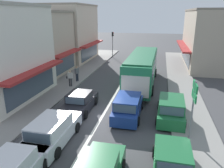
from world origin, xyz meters
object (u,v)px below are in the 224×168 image
Objects in this scene: city_bus at (142,67)px; wagon_behind_bus_mid at (128,107)px; wagon_adjacent_lane_trail at (52,131)px; sedan_adjacent_lane_lead at (80,102)px; pedestrian_with_handbag_near at (70,77)px; pedestrian_browsing_midblock at (77,73)px; parked_hatchback_kerb_front at (172,161)px; directional_road_sign at (194,97)px; parked_wagon_kerb_second at (171,109)px; traffic_light_downstreet at (113,40)px.

city_bus is 7.63m from wagon_behind_bus_mid.
wagon_adjacent_lane_trail and wagon_behind_bus_mid have the same top height.
sedan_adjacent_lane_lead is at bearing -118.63° from city_bus.
pedestrian_browsing_midblock is (0.04, 1.78, -0.00)m from pedestrian_with_handbag_near.
city_bus is 6.68× the size of pedestrian_with_handbag_near.
sedan_adjacent_lane_lead is 2.58× the size of pedestrian_browsing_midblock.
wagon_adjacent_lane_trail is 1.07× the size of sedan_adjacent_lane_lead.
wagon_adjacent_lane_trail is at bearing 169.44° from parked_hatchback_kerb_front.
wagon_behind_bus_mid is at bearing -37.75° from pedestrian_with_handbag_near.
directional_road_sign is 14.03m from pedestrian_browsing_midblock.
pedestrian_with_handbag_near is (-9.56, 4.79, 0.32)m from parked_wagon_kerb_second.
pedestrian_with_handbag_near is at bearing 107.01° from wagon_adjacent_lane_trail.
parked_hatchback_kerb_front is 2.28× the size of pedestrian_browsing_midblock.
wagon_behind_bus_mid reaches higher than sedan_adjacent_lane_lead.
wagon_adjacent_lane_trail is 26.03m from traffic_light_downstreet.
traffic_light_downstreet is 16.55m from pedestrian_with_handbag_near.
wagon_adjacent_lane_trail reaches higher than parked_hatchback_kerb_front.
parked_wagon_kerb_second is 2.79× the size of pedestrian_with_handbag_near.
traffic_light_downstreet is at bearing 87.44° from pedestrian_with_handbag_near.
pedestrian_with_handbag_near is (-0.73, -16.43, -1.79)m from traffic_light_downstreet.
city_bus is 13.38m from parked_hatchback_kerb_front.
wagon_behind_bus_mid is 1.07× the size of traffic_light_downstreet.
directional_road_sign is at bearing -67.56° from traffic_light_downstreet.
parked_hatchback_kerb_front is 5.85m from parked_wagon_kerb_second.
parked_wagon_kerb_second is at bearing 111.22° from directional_road_sign.
wagon_behind_bus_mid is at bearing -174.38° from parked_wagon_kerb_second.
wagon_behind_bus_mid is 3.72m from sedan_adjacent_lane_lead.
pedestrian_with_handbag_near is 1.78m from pedestrian_browsing_midblock.
traffic_light_downstreet is 1.17× the size of directional_road_sign.
directional_road_sign is (0.99, -2.56, 1.96)m from parked_wagon_kerb_second.
directional_road_sign is at bearing -69.38° from city_bus.
parked_wagon_kerb_second reaches higher than sedan_adjacent_lane_lead.
wagon_behind_bus_mid is at bearing -92.27° from city_bus.
wagon_behind_bus_mid is 22.40m from traffic_light_downstreet.
wagon_adjacent_lane_trail is at bearing -85.25° from traffic_light_downstreet.
city_bus is 6.92m from pedestrian_browsing_midblock.
pedestrian_with_handbag_near is at bearing -91.14° from pedestrian_browsing_midblock.
directional_road_sign reaches higher than parked_hatchback_kerb_front.
city_bus is 2.41× the size of wagon_adjacent_lane_trail.
directional_road_sign is at bearing -68.78° from parked_wagon_kerb_second.
directional_road_sign reaches higher than wagon_adjacent_lane_trail.
wagon_adjacent_lane_trail is 4.51m from sedan_adjacent_lane_lead.
wagon_behind_bus_mid is 1.07× the size of sedan_adjacent_lane_lead.
directional_road_sign is (3.99, -2.26, 1.96)m from wagon_behind_bus_mid.
city_bus reaches higher than parked_wagon_kerb_second.
parked_wagon_kerb_second is (2.99, 0.29, 0.00)m from wagon_behind_bus_mid.
sedan_adjacent_lane_lead is 1.17× the size of directional_road_sign.
wagon_behind_bus_mid is at bearing -74.82° from traffic_light_downstreet.
wagon_behind_bus_mid is at bearing 150.40° from directional_road_sign.
parked_wagon_kerb_second is at bearing 88.50° from parked_hatchback_kerb_front.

